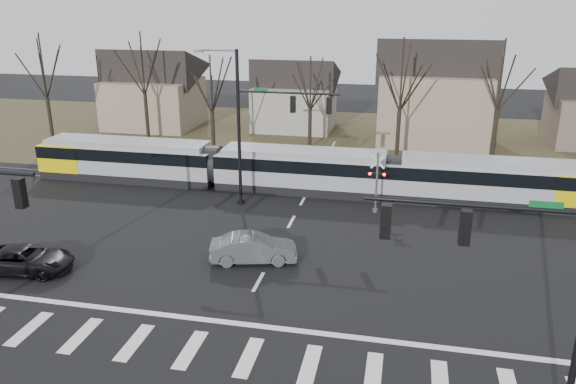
% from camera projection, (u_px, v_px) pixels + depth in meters
% --- Properties ---
extents(ground, '(140.00, 140.00, 0.00)m').
position_uv_depth(ground, '(247.00, 302.00, 25.67)').
color(ground, black).
extents(grass_verge, '(140.00, 28.00, 0.01)m').
position_uv_depth(grass_verge, '(336.00, 139.00, 55.25)').
color(grass_verge, '#38331E').
rests_on(grass_verge, ground).
extents(crosswalk, '(27.00, 2.60, 0.01)m').
position_uv_depth(crosswalk, '(219.00, 353.00, 21.97)').
color(crosswalk, silver).
rests_on(crosswalk, ground).
extents(stop_line, '(28.00, 0.35, 0.01)m').
position_uv_depth(stop_line, '(236.00, 323.00, 24.00)').
color(stop_line, silver).
rests_on(stop_line, ground).
extents(lane_dashes, '(0.18, 30.00, 0.01)m').
position_uv_depth(lane_dashes, '(308.00, 191.00, 40.46)').
color(lane_dashes, silver).
rests_on(lane_dashes, ground).
extents(rail_pair, '(90.00, 1.52, 0.06)m').
position_uv_depth(rail_pair, '(308.00, 192.00, 40.27)').
color(rail_pair, '#59595E').
rests_on(rail_pair, ground).
extents(tram, '(40.21, 2.99, 3.05)m').
position_uv_depth(tram, '(301.00, 169.00, 40.02)').
color(tram, gray).
rests_on(tram, ground).
extents(sedan, '(3.76, 5.29, 1.49)m').
position_uv_depth(sedan, '(253.00, 248.00, 29.43)').
color(sedan, '#505257').
rests_on(sedan, ground).
extents(suv, '(3.60, 5.45, 1.34)m').
position_uv_depth(suv, '(25.00, 259.00, 28.37)').
color(suv, black).
rests_on(suv, ground).
extents(signal_pole_near_right, '(6.72, 0.44, 8.00)m').
position_uv_depth(signal_pole_near_right, '(519.00, 287.00, 16.45)').
color(signal_pole_near_right, black).
rests_on(signal_pole_near_right, ground).
extents(signal_pole_far, '(9.28, 0.44, 10.20)m').
position_uv_depth(signal_pole_far, '(263.00, 122.00, 35.83)').
color(signal_pole_far, black).
rests_on(signal_pole_far, ground).
extents(rail_crossing_signal, '(1.08, 0.36, 4.00)m').
position_uv_depth(rail_crossing_signal, '(377.00, 184.00, 35.90)').
color(rail_crossing_signal, '#59595B').
rests_on(rail_crossing_signal, ground).
extents(tree_row, '(59.20, 7.20, 10.00)m').
position_uv_depth(tree_row, '(352.00, 100.00, 47.68)').
color(tree_row, black).
rests_on(tree_row, ground).
extents(house_a, '(9.72, 8.64, 8.60)m').
position_uv_depth(house_a, '(153.00, 85.00, 59.56)').
color(house_a, gray).
rests_on(house_a, ground).
extents(house_b, '(8.64, 7.56, 7.65)m').
position_uv_depth(house_b, '(295.00, 91.00, 58.63)').
color(house_b, gray).
rests_on(house_b, ground).
extents(house_c, '(10.80, 8.64, 10.10)m').
position_uv_depth(house_c, '(434.00, 87.00, 52.70)').
color(house_c, gray).
rests_on(house_c, ground).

